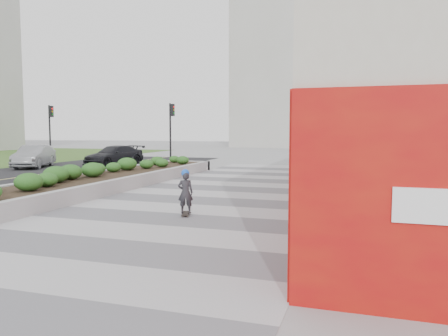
% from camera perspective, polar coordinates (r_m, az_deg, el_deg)
% --- Properties ---
extents(ground, '(160.00, 160.00, 0.00)m').
position_cam_1_polar(ground, '(10.53, -10.84, -8.52)').
color(ground, gray).
rests_on(ground, ground).
extents(walkway, '(8.00, 36.00, 0.01)m').
position_cam_1_polar(walkway, '(13.18, -4.55, -5.69)').
color(walkway, '#A8A8AD').
rests_on(walkway, ground).
extents(building, '(6.04, 24.08, 8.00)m').
position_cam_1_polar(building, '(18.13, 24.55, 9.40)').
color(building, '#BEB4A2').
rests_on(building, ground).
extents(planter, '(3.00, 18.00, 0.90)m').
position_cam_1_polar(planter, '(19.19, -15.27, -1.24)').
color(planter, '#9E9EA0').
rests_on(planter, ground).
extents(traffic_signal_near, '(0.33, 0.28, 4.20)m').
position_cam_1_polar(traffic_signal_near, '(29.14, -6.90, 5.58)').
color(traffic_signal_near, black).
rests_on(traffic_signal_near, ground).
extents(traffic_signal_far, '(0.33, 0.28, 4.20)m').
position_cam_1_polar(traffic_signal_far, '(33.63, -21.72, 5.18)').
color(traffic_signal_far, black).
rests_on(traffic_signal_far, ground).
extents(distant_bldg_north_l, '(16.00, 12.00, 20.00)m').
position_cam_1_polar(distant_bldg_north_l, '(65.18, 9.11, 11.59)').
color(distant_bldg_north_l, '#ADAAA3').
rests_on(distant_bldg_north_l, ground).
extents(distant_bldg_north_r, '(14.00, 10.00, 24.00)m').
position_cam_1_polar(distant_bldg_north_r, '(70.35, 26.51, 12.29)').
color(distant_bldg_north_r, '#ADAAA3').
rests_on(distant_bldg_north_r, ground).
extents(manhole_cover, '(0.44, 0.44, 0.01)m').
position_cam_1_polar(manhole_cover, '(13.00, -2.50, -5.83)').
color(manhole_cover, '#595654').
rests_on(manhole_cover, ground).
extents(skateboarder, '(0.50, 0.75, 1.34)m').
position_cam_1_polar(skateboarder, '(12.47, -5.06, -3.15)').
color(skateboarder, beige).
rests_on(skateboarder, ground).
extents(car_silver, '(3.13, 4.66, 1.45)m').
position_cam_1_polar(car_silver, '(30.95, -23.56, 1.40)').
color(car_silver, '#929599').
rests_on(car_silver, ground).
extents(car_dark, '(2.98, 4.97, 1.35)m').
position_cam_1_polar(car_dark, '(31.36, -14.18, 1.61)').
color(car_dark, black).
rests_on(car_dark, ground).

